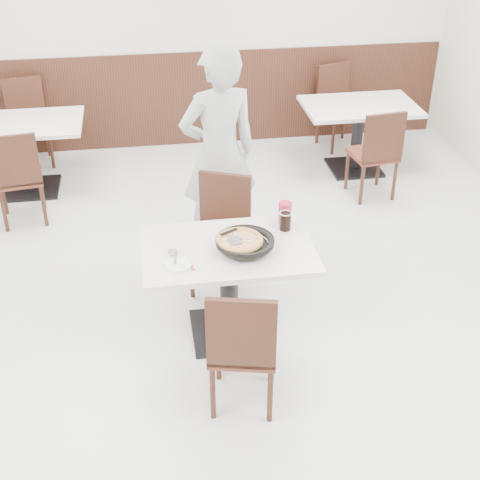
{
  "coord_description": "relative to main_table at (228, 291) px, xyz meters",
  "views": [
    {
      "loc": [
        -0.62,
        -4.06,
        3.21
      ],
      "look_at": [
        -0.03,
        -0.3,
        0.89
      ],
      "focal_mm": 50.0,
      "sensor_mm": 36.0,
      "label": 1
    }
  ],
  "objects": [
    {
      "name": "floor",
      "position": [
        0.1,
        0.16,
        -0.38
      ],
      "size": [
        7.0,
        7.0,
        0.0
      ],
      "primitive_type": "plane",
      "color": "#B9B9B5",
      "rests_on": "ground"
    },
    {
      "name": "wall_back",
      "position": [
        0.1,
        3.66,
        1.02
      ],
      "size": [
        6.0,
        0.04,
        2.8
      ],
      "primitive_type": "cube",
      "color": "beige",
      "rests_on": "floor"
    },
    {
      "name": "wainscot_back",
      "position": [
        0.1,
        3.64,
        0.18
      ],
      "size": [
        5.9,
        0.03,
        1.1
      ],
      "primitive_type": "cube",
      "color": "black",
      "rests_on": "floor"
    },
    {
      "name": "main_table",
      "position": [
        0.0,
        0.0,
        0.0
      ],
      "size": [
        1.29,
        0.93,
        0.75
      ],
      "primitive_type": null,
      "rotation": [
        0.0,
        0.0,
        0.12
      ],
      "color": "beige",
      "rests_on": "floor"
    },
    {
      "name": "chair_near",
      "position": [
        -0.0,
        -0.7,
        0.1
      ],
      "size": [
        0.5,
        0.5,
        0.95
      ],
      "primitive_type": null,
      "rotation": [
        0.0,
        0.0,
        -0.23
      ],
      "color": "black",
      "rests_on": "floor"
    },
    {
      "name": "chair_far",
      "position": [
        0.01,
        0.59,
        0.1
      ],
      "size": [
        0.55,
        0.55,
        0.95
      ],
      "primitive_type": null,
      "rotation": [
        0.0,
        0.0,
        2.74
      ],
      "color": "black",
      "rests_on": "floor"
    },
    {
      "name": "trivet",
      "position": [
        0.09,
        -0.02,
        0.39
      ],
      "size": [
        0.12,
        0.12,
        0.04
      ],
      "primitive_type": "cylinder",
      "rotation": [
        0.0,
        0.0,
        0.12
      ],
      "color": "black",
      "rests_on": "main_table"
    },
    {
      "name": "pizza_pan",
      "position": [
        0.11,
        -0.05,
        0.42
      ],
      "size": [
        0.36,
        0.36,
        0.01
      ],
      "primitive_type": "cylinder",
      "rotation": [
        0.0,
        0.0,
        0.12
      ],
      "color": "black",
      "rests_on": "trivet"
    },
    {
      "name": "pizza",
      "position": [
        0.07,
        -0.04,
        0.44
      ],
      "size": [
        0.32,
        0.32,
        0.02
      ],
      "primitive_type": "cylinder",
      "rotation": [
        0.0,
        0.0,
        0.12
      ],
      "color": "#B87E36",
      "rests_on": "pizza_pan"
    },
    {
      "name": "pizza_server",
      "position": [
        0.04,
        -0.07,
        0.47
      ],
      "size": [
        0.1,
        0.11,
        0.0
      ],
      "primitive_type": "cube",
      "rotation": [
        0.0,
        0.0,
        0.29
      ],
      "color": "white",
      "rests_on": "pizza"
    },
    {
      "name": "napkin",
      "position": [
        -0.36,
        -0.17,
        0.38
      ],
      "size": [
        0.21,
        0.21,
        0.0
      ],
      "primitive_type": "cube",
      "rotation": [
        0.0,
        0.0,
        0.26
      ],
      "color": "white",
      "rests_on": "main_table"
    },
    {
      "name": "side_plate",
      "position": [
        -0.36,
        -0.18,
        0.38
      ],
      "size": [
        0.2,
        0.2,
        0.01
      ],
      "primitive_type": "cylinder",
      "rotation": [
        0.0,
        0.0,
        0.12
      ],
      "color": "white",
      "rests_on": "napkin"
    },
    {
      "name": "fork",
      "position": [
        -0.37,
        -0.1,
        0.39
      ],
      "size": [
        0.03,
        0.18,
        0.0
      ],
      "primitive_type": "cube",
      "rotation": [
        0.0,
        0.0,
        -0.09
      ],
      "color": "white",
      "rests_on": "side_plate"
    },
    {
      "name": "cola_glass",
      "position": [
        0.45,
        0.18,
        0.44
      ],
      "size": [
        0.09,
        0.09,
        0.13
      ],
      "primitive_type": "cylinder",
      "rotation": [
        0.0,
        0.0,
        0.12
      ],
      "color": "black",
      "rests_on": "main_table"
    },
    {
      "name": "red_cup",
      "position": [
        0.47,
        0.29,
        0.45
      ],
      "size": [
        0.11,
        0.11,
        0.16
      ],
      "primitive_type": "cylinder",
      "rotation": [
        0.0,
        0.0,
        0.12
      ],
      "color": "#B11B34",
      "rests_on": "main_table"
    },
    {
      "name": "diner_person",
      "position": [
        0.09,
        1.19,
        0.55
      ],
      "size": [
        0.76,
        0.59,
        1.85
      ],
      "primitive_type": "imported",
      "rotation": [
        0.0,
        0.0,
        3.38
      ],
      "color": "#B3B4B9",
      "rests_on": "floor"
    },
    {
      "name": "bg_table_left",
      "position": [
        -1.72,
        2.65,
        0.0
      ],
      "size": [
        1.27,
        0.9,
        0.75
      ],
      "primitive_type": null,
      "rotation": [
        0.0,
        0.0,
        0.09
      ],
      "color": "beige",
      "rests_on": "floor"
    },
    {
      "name": "bg_chair_left_near",
      "position": [
        -1.71,
        2.0,
        0.1
      ],
      "size": [
        0.48,
        0.48,
        0.95
      ],
      "primitive_type": null,
      "rotation": [
        0.0,
        0.0,
        0.15
      ],
      "color": "black",
      "rests_on": "floor"
    },
    {
      "name": "bg_chair_left_far",
      "position": [
        -1.75,
        3.3,
        0.1
      ],
      "size": [
        0.5,
        0.5,
        0.95
      ],
      "primitive_type": null,
      "rotation": [
        0.0,
        0.0,
        3.35
      ],
      "color": "black",
      "rests_on": "floor"
    },
    {
      "name": "bg_table_right",
      "position": [
        1.79,
        2.62,
        0.0
      ],
      "size": [
        1.27,
        0.91,
        0.75
      ],
      "primitive_type": null,
      "rotation": [
        0.0,
        0.0,
        0.1
      ],
      "color": "beige",
      "rests_on": "floor"
    },
    {
      "name": "bg_chair_right_near",
      "position": [
        1.75,
        2.01,
        0.1
      ],
      "size": [
        0.47,
        0.47,
        0.95
      ],
      "primitive_type": null,
      "rotation": [
        0.0,
        0.0,
        0.13
      ],
      "color": "black",
      "rests_on": "floor"
    },
    {
      "name": "bg_chair_right_far",
      "position": [
        1.78,
        3.27,
        0.1
      ],
      "size": [
        0.52,
        0.52,
        0.95
      ],
      "primitive_type": null,
      "rotation": [
        0.0,
        0.0,
        3.41
      ],
      "color": "black",
      "rests_on": "floor"
    }
  ]
}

